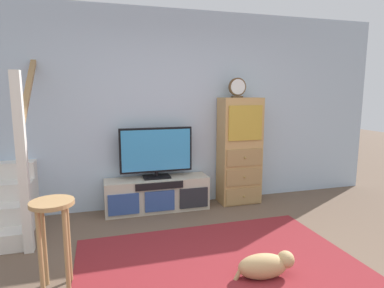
# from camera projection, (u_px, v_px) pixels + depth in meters

# --- Properties ---
(back_wall) EXTENTS (6.40, 0.12, 2.70)m
(back_wall) POSITION_uv_depth(u_px,v_px,m) (174.00, 110.00, 4.54)
(back_wall) COLOR #A8BCD1
(back_wall) RESTS_ON ground_plane
(area_rug) EXTENTS (2.60, 1.80, 0.01)m
(area_rug) POSITION_uv_depth(u_px,v_px,m) (220.00, 266.00, 2.99)
(area_rug) COLOR maroon
(area_rug) RESTS_ON ground_plane
(media_console) EXTENTS (1.39, 0.38, 0.45)m
(media_console) POSITION_uv_depth(u_px,v_px,m) (157.00, 194.00, 4.38)
(media_console) COLOR #BCB29E
(media_console) RESTS_ON ground_plane
(television) EXTENTS (0.97, 0.22, 0.68)m
(television) POSITION_uv_depth(u_px,v_px,m) (156.00, 151.00, 4.31)
(television) COLOR black
(television) RESTS_ON media_console
(side_cabinet) EXTENTS (0.58, 0.38, 1.52)m
(side_cabinet) POSITION_uv_depth(u_px,v_px,m) (240.00, 151.00, 4.64)
(side_cabinet) COLOR tan
(side_cabinet) RESTS_ON ground_plane
(desk_clock) EXTENTS (0.25, 0.08, 0.27)m
(desk_clock) POSITION_uv_depth(u_px,v_px,m) (237.00, 88.00, 4.47)
(desk_clock) COLOR #4C3823
(desk_clock) RESTS_ON side_cabinet
(bar_stool_near) EXTENTS (0.34, 0.34, 0.75)m
(bar_stool_near) POSITION_uv_depth(u_px,v_px,m) (53.00, 225.00, 2.56)
(bar_stool_near) COLOR #A37A4C
(bar_stool_near) RESTS_ON ground_plane
(dog) EXTENTS (0.54, 0.25, 0.23)m
(dog) POSITION_uv_depth(u_px,v_px,m) (266.00, 265.00, 2.79)
(dog) COLOR tan
(dog) RESTS_ON ground_plane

